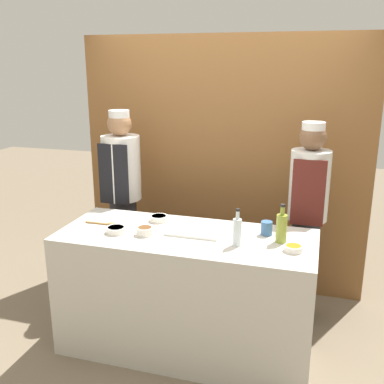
% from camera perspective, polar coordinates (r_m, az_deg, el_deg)
% --- Properties ---
extents(ground_plane, '(14.00, 14.00, 0.00)m').
position_cam_1_polar(ground_plane, '(3.74, -0.71, -18.93)').
color(ground_plane, '#756651').
extents(cabinet_wall, '(2.73, 0.18, 2.40)m').
position_cam_1_polar(cabinet_wall, '(4.34, 3.97, 3.47)').
color(cabinet_wall, brown).
rests_on(cabinet_wall, ground_plane).
extents(counter, '(1.88, 0.77, 0.94)m').
position_cam_1_polar(counter, '(3.49, -0.73, -12.60)').
color(counter, beige).
rests_on(counter, ground_plane).
extents(sauce_bowl_orange, '(0.12, 0.12, 0.04)m').
position_cam_1_polar(sauce_bowl_orange, '(3.08, 12.76, -6.96)').
color(sauce_bowl_orange, white).
rests_on(sauce_bowl_orange, counter).
extents(sauce_bowl_green, '(0.15, 0.15, 0.04)m').
position_cam_1_polar(sauce_bowl_green, '(3.36, -9.64, -4.73)').
color(sauce_bowl_green, white).
rests_on(sauce_bowl_green, counter).
extents(sauce_bowl_purple, '(0.14, 0.14, 0.05)m').
position_cam_1_polar(sauce_bowl_purple, '(3.56, -4.23, -3.32)').
color(sauce_bowl_purple, white).
rests_on(sauce_bowl_purple, counter).
extents(sauce_bowl_brown, '(0.12, 0.12, 0.06)m').
position_cam_1_polar(sauce_bowl_brown, '(3.29, -6.01, -4.89)').
color(sauce_bowl_brown, white).
rests_on(sauce_bowl_brown, counter).
extents(cutting_board, '(0.40, 0.23, 0.02)m').
position_cam_1_polar(cutting_board, '(3.31, 0.24, -5.09)').
color(cutting_board, white).
rests_on(cutting_board, counter).
extents(bottle_oil, '(0.08, 0.08, 0.28)m').
position_cam_1_polar(bottle_oil, '(3.18, 11.30, -4.44)').
color(bottle_oil, olive).
rests_on(bottle_oil, counter).
extents(bottle_clear, '(0.06, 0.06, 0.27)m').
position_cam_1_polar(bottle_clear, '(3.08, 5.76, -4.99)').
color(bottle_clear, silver).
rests_on(bottle_clear, counter).
extents(cup_blue, '(0.08, 0.08, 0.10)m').
position_cam_1_polar(cup_blue, '(3.31, 9.45, -4.55)').
color(cup_blue, '#386093').
rests_on(cup_blue, counter).
extents(wooden_spoon, '(0.25, 0.04, 0.03)m').
position_cam_1_polar(wooden_spoon, '(3.54, -11.06, -3.93)').
color(wooden_spoon, '#B2844C').
rests_on(wooden_spoon, counter).
extents(chef_left, '(0.35, 0.35, 1.75)m').
position_cam_1_polar(chef_left, '(4.19, -8.81, -0.62)').
color(chef_left, '#28282D').
rests_on(chef_left, ground_plane).
extents(chef_right, '(0.32, 0.32, 1.71)m').
position_cam_1_polar(chef_right, '(3.82, 14.39, -2.85)').
color(chef_right, '#28282D').
rests_on(chef_right, ground_plane).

